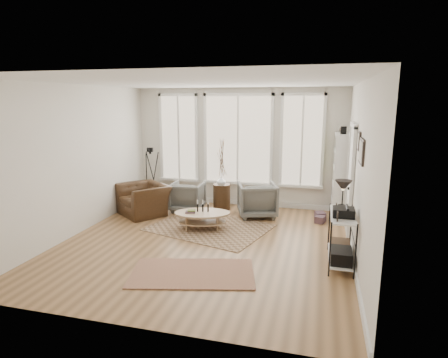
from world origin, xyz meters
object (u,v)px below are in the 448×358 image
(bookcase, at_px, (340,176))
(side_table, at_px, (222,176))
(coffee_table, at_px, (202,216))
(armchair_right, at_px, (257,200))
(armchair_left, at_px, (188,196))
(accent_chair, at_px, (144,199))
(low_shelf, at_px, (341,233))

(bookcase, height_order, side_table, bookcase)
(bookcase, xyz_separation_m, coffee_table, (-2.73, -1.52, -0.68))
(coffee_table, distance_m, armchair_right, 1.50)
(armchair_left, relative_size, accent_chair, 0.71)
(armchair_right, bearing_deg, bookcase, 173.13)
(coffee_table, bearing_deg, bookcase, 29.02)
(accent_chair, bearing_deg, armchair_right, 48.24)
(low_shelf, xyz_separation_m, armchair_right, (-1.74, 2.16, -0.12))
(armchair_left, bearing_deg, accent_chair, 27.71)
(coffee_table, bearing_deg, armchair_right, 50.93)
(accent_chair, bearing_deg, side_table, 64.55)
(low_shelf, xyz_separation_m, accent_chair, (-4.30, 1.66, -0.16))
(bookcase, relative_size, coffee_table, 1.63)
(low_shelf, relative_size, side_table, 0.75)
(coffee_table, bearing_deg, armchair_left, 122.00)
(low_shelf, distance_m, accent_chair, 4.62)
(bookcase, bearing_deg, side_table, -179.81)
(coffee_table, xyz_separation_m, side_table, (0.02, 1.51, 0.55))
(side_table, bearing_deg, armchair_left, -157.44)
(armchair_left, bearing_deg, side_table, -161.04)
(bookcase, xyz_separation_m, low_shelf, (-0.06, -2.52, -0.44))
(low_shelf, height_order, coffee_table, low_shelf)
(bookcase, distance_m, armchair_left, 3.54)
(armchair_right, bearing_deg, low_shelf, 110.58)
(bookcase, distance_m, side_table, 2.72)
(side_table, height_order, accent_chair, side_table)
(bookcase, height_order, coffee_table, bookcase)
(bookcase, distance_m, accent_chair, 4.49)
(low_shelf, xyz_separation_m, armchair_left, (-3.42, 2.20, -0.17))
(bookcase, distance_m, armchair_right, 1.91)
(low_shelf, relative_size, coffee_table, 1.03)
(armchair_left, bearing_deg, coffee_table, 118.40)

